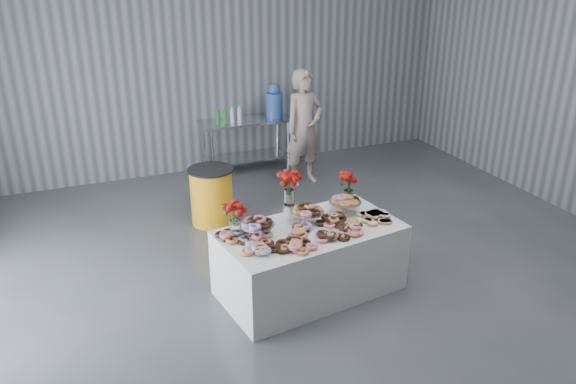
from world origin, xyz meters
name	(u,v)px	position (x,y,z in m)	size (l,w,h in m)	color
ground	(346,302)	(0.00, 0.00, 0.00)	(9.00, 9.00, 0.00)	#3A3D42
room_walls	(326,49)	(-0.27, 0.07, 2.64)	(8.04, 9.04, 4.02)	gray
display_table	(310,260)	(-0.26, 0.37, 0.38)	(1.90, 1.00, 0.75)	white
prep_table	(246,136)	(0.28, 4.10, 0.62)	(1.50, 0.60, 0.90)	silver
donut_mounds	(313,227)	(-0.26, 0.32, 0.80)	(1.80, 0.80, 0.09)	#D9944F
cake_stand_left	(257,223)	(-0.82, 0.44, 0.89)	(0.36, 0.36, 0.17)	silver
cake_stand_mid	(307,211)	(-0.23, 0.52, 0.89)	(0.36, 0.36, 0.17)	silver
cake_stand_right	(345,201)	(0.27, 0.59, 0.89)	(0.36, 0.36, 0.17)	silver
danish_pile	(376,214)	(0.51, 0.32, 0.81)	(0.48, 0.48, 0.11)	silver
bouquet_left	(234,210)	(-1.03, 0.51, 1.05)	(0.26, 0.26, 0.42)	white
bouquet_right	(349,181)	(0.39, 0.76, 1.05)	(0.26, 0.26, 0.42)	white
bouquet_center	(289,185)	(-0.36, 0.70, 1.13)	(0.26, 0.26, 0.57)	silver
water_jug	(274,102)	(0.78, 4.10, 1.15)	(0.28, 0.28, 0.55)	#4278E1
drink_bottles	(229,115)	(-0.04, 4.00, 1.04)	(0.54, 0.08, 0.27)	#268C33
person	(304,128)	(0.96, 3.28, 0.91)	(0.66, 0.43, 1.81)	#CC8C93
trash_barrel	(212,196)	(-0.78, 2.41, 0.39)	(0.61, 0.61, 0.78)	#FFAA15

